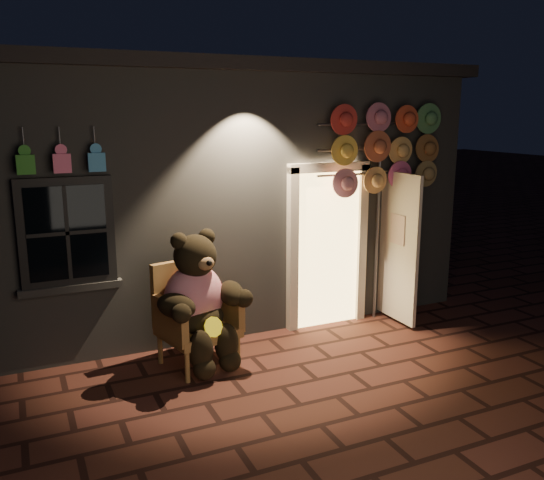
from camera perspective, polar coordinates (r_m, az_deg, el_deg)
ground at (r=6.24m, az=1.01°, el=-14.35°), size 60.00×60.00×0.00m
shop_building at (r=9.38m, az=-9.51°, el=5.74°), size 7.30×5.95×3.51m
wicker_armchair at (r=6.64m, az=-7.79°, el=-7.27°), size 0.94×0.89×1.17m
teddy_bear at (r=6.45m, az=-7.26°, el=-5.94°), size 1.09×0.96×1.54m
hat_rack at (r=7.77m, az=11.41°, el=8.65°), size 1.84×0.22×2.91m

